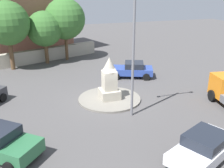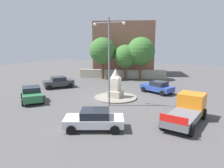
% 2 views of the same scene
% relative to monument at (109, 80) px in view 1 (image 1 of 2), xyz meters
% --- Properties ---
extents(ground_plane, '(80.00, 80.00, 0.00)m').
position_rel_monument_xyz_m(ground_plane, '(0.00, 0.00, -1.54)').
color(ground_plane, '#4F4C4C').
extents(traffic_island, '(4.65, 4.65, 0.14)m').
position_rel_monument_xyz_m(traffic_island, '(0.00, 0.00, -1.47)').
color(traffic_island, gray).
rests_on(traffic_island, ground).
extents(monument, '(1.40, 1.40, 3.14)m').
position_rel_monument_xyz_m(monument, '(0.00, 0.00, 0.00)').
color(monument, '#B2AA99').
rests_on(monument, traffic_island).
extents(streetlamp, '(3.19, 0.28, 8.23)m').
position_rel_monument_xyz_m(streetlamp, '(-0.62, 2.86, 3.39)').
color(streetlamp, slate).
rests_on(streetlamp, ground).
extents(car_blue_passing, '(4.26, 3.09, 1.42)m').
position_rel_monument_xyz_m(car_blue_passing, '(-3.56, -4.35, -0.81)').
color(car_blue_passing, '#2D479E').
rests_on(car_blue_passing, ground).
extents(car_white_approaching, '(4.52, 3.40, 1.43)m').
position_rel_monument_xyz_m(car_white_approaching, '(-2.16, 8.38, -0.80)').
color(car_white_approaching, silver).
rests_on(car_white_approaching, ground).
extents(stone_boundary_wall, '(13.80, 5.42, 1.44)m').
position_rel_monument_xyz_m(stone_boundary_wall, '(4.32, -12.31, -0.82)').
color(stone_boundary_wall, '#B2AA99').
rests_on(stone_boundary_wall, ground).
extents(corner_building, '(12.53, 10.50, 9.55)m').
position_rel_monument_xyz_m(corner_building, '(6.03, -17.21, 3.23)').
color(corner_building, brown).
rests_on(corner_building, ground).
extents(tree_near_wall, '(4.46, 4.46, 6.81)m').
position_rel_monument_xyz_m(tree_near_wall, '(1.19, -12.35, 3.03)').
color(tree_near_wall, brown).
rests_on(tree_near_wall, ground).
extents(tree_mid_cluster, '(3.72, 3.72, 5.61)m').
position_rel_monument_xyz_m(tree_mid_cluster, '(3.49, -11.54, 2.19)').
color(tree_mid_cluster, brown).
rests_on(tree_mid_cluster, ground).
extents(tree_far_corner, '(4.25, 4.25, 6.76)m').
position_rel_monument_xyz_m(tree_far_corner, '(7.00, -10.31, 3.07)').
color(tree_far_corner, brown).
rests_on(tree_far_corner, ground).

